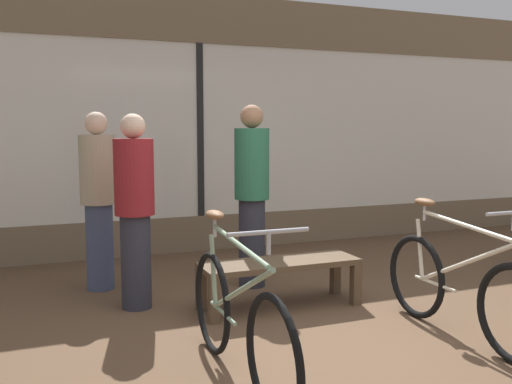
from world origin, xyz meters
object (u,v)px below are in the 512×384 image
at_px(bicycle_left, 237,319).
at_px(customer_mid_floor, 98,197).
at_px(bicycle_right, 459,288).
at_px(customer_near_rack, 252,189).
at_px(customer_by_window, 135,207).
at_px(display_bench, 280,269).

height_order(bicycle_left, customer_mid_floor, customer_mid_floor).
bearing_deg(bicycle_right, customer_near_rack, 115.50).
distance_m(bicycle_right, customer_mid_floor, 3.33).
height_order(bicycle_right, customer_by_window, customer_by_window).
xyz_separation_m(bicycle_left, bicycle_right, (1.79, 0.08, -0.02)).
relative_size(display_bench, customer_near_rack, 0.78).
bearing_deg(customer_near_rack, bicycle_right, -64.50).
height_order(bicycle_left, customer_near_rack, customer_near_rack).
xyz_separation_m(customer_by_window, customer_mid_floor, (-0.22, 0.72, 0.02)).
distance_m(display_bench, customer_mid_floor, 1.90).
xyz_separation_m(bicycle_right, customer_near_rack, (-0.91, 1.90, 0.58)).
relative_size(bicycle_left, customer_mid_floor, 1.03).
height_order(bicycle_left, customer_by_window, customer_by_window).
bearing_deg(bicycle_left, bicycle_right, 2.71).
bearing_deg(display_bench, bicycle_left, -124.27).
xyz_separation_m(customer_near_rack, customer_mid_floor, (-1.41, 0.44, -0.06)).
bearing_deg(bicycle_left, display_bench, 55.73).
height_order(bicycle_right, customer_near_rack, customer_near_rack).
height_order(bicycle_right, customer_mid_floor, customer_mid_floor).
bearing_deg(bicycle_right, display_bench, 128.92).
bearing_deg(customer_by_window, bicycle_left, -79.64).
relative_size(bicycle_right, customer_near_rack, 0.97).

